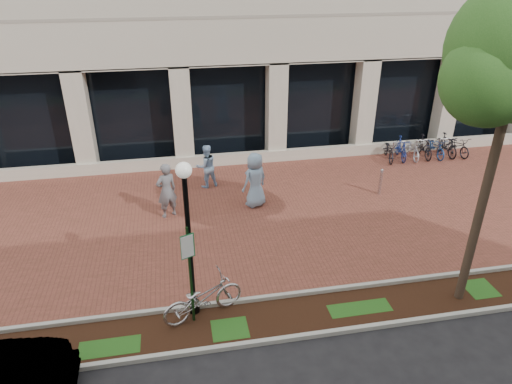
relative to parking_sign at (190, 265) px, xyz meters
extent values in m
plane|color=black|center=(2.27, 4.94, -1.68)|extent=(120.00, 120.00, 0.00)
cube|color=brown|center=(2.27, 4.94, -1.67)|extent=(40.00, 9.00, 0.01)
cube|color=black|center=(2.27, -0.31, -1.67)|extent=(40.00, 1.50, 0.01)
cube|color=#A3A49B|center=(2.27, 0.44, -1.62)|extent=(40.00, 0.12, 0.12)
cube|color=#A3A49B|center=(2.27, -1.06, -1.62)|extent=(40.00, 0.12, 0.12)
cube|color=black|center=(2.27, 10.54, 0.42)|extent=(40.00, 0.15, 4.20)
cube|color=beige|center=(2.27, 9.44, -1.43)|extent=(40.00, 0.25, 0.50)
cube|color=beige|center=(2.27, 9.84, 0.42)|extent=(0.80, 0.80, 4.20)
cube|color=#123314|center=(0.00, 0.01, -0.34)|extent=(0.05, 0.05, 2.66)
cube|color=#1A6836|center=(0.00, -0.02, 0.51)|extent=(0.34, 0.02, 0.62)
cube|color=white|center=(0.00, -0.03, 0.51)|extent=(0.30, 0.01, 0.56)
cylinder|color=black|center=(0.04, 0.34, -1.53)|extent=(0.28, 0.28, 0.30)
cylinder|color=black|center=(0.04, 0.34, 0.19)|extent=(0.12, 0.12, 3.74)
sphere|color=silver|center=(0.04, 0.34, 2.21)|extent=(0.36, 0.36, 0.36)
cylinder|color=#443227|center=(6.88, -0.39, 0.73)|extent=(0.22, 0.22, 4.81)
sphere|color=#21551A|center=(6.14, -0.61, 4.09)|extent=(1.92, 1.92, 1.92)
imported|color=#B6B5BA|center=(0.26, 0.16, -1.13)|extent=(2.20, 1.38, 1.09)
imported|color=slate|center=(-0.51, 5.35, -0.70)|extent=(0.84, 0.72, 1.96)
imported|color=#93B8DC|center=(1.00, 7.45, -0.82)|extent=(0.98, 0.86, 1.71)
imported|color=#7E9FBC|center=(2.56, 5.57, -0.67)|extent=(1.17, 1.04, 2.01)
cylinder|color=#AFAFB3|center=(7.33, 5.58, -1.21)|extent=(0.11, 0.11, 0.93)
sphere|color=#AFAFB3|center=(7.33, 5.58, -0.70)|extent=(0.12, 0.12, 0.12)
imported|color=black|center=(9.16, 8.68, -1.23)|extent=(0.97, 1.78, 0.89)
imported|color=navy|center=(9.71, 8.68, -1.18)|extent=(0.75, 1.69, 0.98)
imported|color=silver|center=(10.26, 8.68, -1.23)|extent=(0.80, 1.75, 0.89)
imported|color=black|center=(10.81, 8.68, -1.18)|extent=(0.59, 1.67, 0.98)
imported|color=navy|center=(11.36, 8.68, -1.23)|extent=(0.63, 1.70, 0.89)
imported|color=black|center=(11.91, 8.68, -1.18)|extent=(0.51, 1.65, 0.98)
imported|color=black|center=(12.46, 8.68, -1.23)|extent=(0.72, 1.73, 0.89)
cylinder|color=#AFAFB3|center=(10.81, 8.68, -1.28)|extent=(0.04, 0.04, 0.80)
camera|label=1|loc=(-0.08, -8.67, 6.17)|focal=32.00mm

